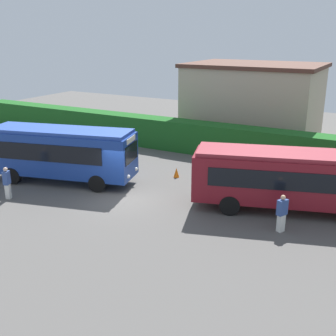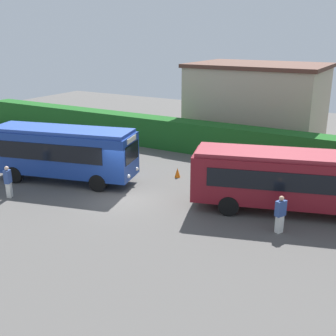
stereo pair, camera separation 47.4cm
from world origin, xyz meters
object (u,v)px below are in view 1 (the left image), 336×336
(person_center, at_px, (7,182))
(person_right, at_px, (237,177))
(bus_blue, at_px, (62,152))
(traffic_cone, at_px, (176,173))
(person_left, at_px, (60,154))
(person_far, at_px, (282,213))
(bus_maroon, at_px, (296,177))

(person_center, distance_m, person_right, 12.41)
(bus_blue, relative_size, traffic_cone, 14.98)
(bus_blue, height_order, person_right, bus_blue)
(person_right, distance_m, traffic_cone, 4.34)
(bus_blue, height_order, person_left, bus_blue)
(person_far, bearing_deg, bus_maroon, 116.90)
(person_far, relative_size, traffic_cone, 2.91)
(bus_maroon, relative_size, person_left, 6.22)
(bus_blue, relative_size, bus_maroon, 0.88)
(person_left, bearing_deg, person_far, -12.24)
(person_center, bearing_deg, bus_maroon, 1.25)
(bus_maroon, distance_m, person_right, 3.48)
(person_center, distance_m, traffic_cone, 9.77)
(traffic_cone, bearing_deg, bus_blue, -144.90)
(person_right, bearing_deg, bus_blue, -5.10)
(bus_maroon, relative_size, person_far, 5.87)
(person_center, bearing_deg, bus_blue, 57.15)
(person_center, relative_size, person_right, 0.96)
(person_left, xyz_separation_m, traffic_cone, (7.69, 1.86, -0.56))
(bus_blue, distance_m, person_center, 3.72)
(person_center, relative_size, traffic_cone, 2.94)
(person_center, bearing_deg, person_far, -8.54)
(bus_blue, xyz_separation_m, person_right, (9.78, 3.09, -0.88))
(person_right, bearing_deg, person_far, 111.37)
(person_left, xyz_separation_m, person_right, (11.89, 1.04, 0.11))
(bus_blue, height_order, person_center, bus_blue)
(bus_blue, distance_m, traffic_cone, 6.99)
(bus_blue, bearing_deg, person_right, 2.95)
(bus_blue, xyz_separation_m, person_center, (-0.71, -3.53, -0.92))
(traffic_cone, bearing_deg, person_right, -11.10)
(bus_maroon, bearing_deg, person_far, -106.32)
(bus_blue, distance_m, person_right, 10.30)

